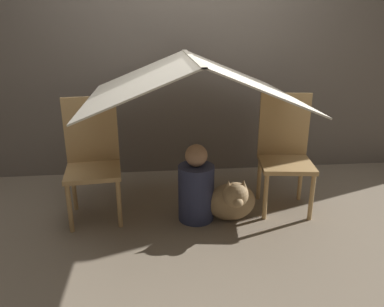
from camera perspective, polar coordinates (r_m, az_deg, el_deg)
ground_plane at (r=3.14m, az=0.10°, el=-9.48°), size 8.80×8.80×0.00m
wall_back at (r=3.80m, az=-1.57°, el=15.37°), size 7.00×0.05×2.50m
chair_left at (r=3.09m, az=-14.91°, el=-0.34°), size 0.46×0.46×0.96m
chair_right at (r=3.23m, az=13.96°, el=0.62°), size 0.47×0.47×0.96m
sheet_canopy at (r=2.83m, az=0.00°, el=11.40°), size 1.57×1.38×0.32m
person_front at (r=2.99m, az=0.64°, el=-5.31°), size 0.29×0.29×0.63m
dog at (r=2.98m, az=6.16°, el=-7.06°), size 0.39×0.38×0.41m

